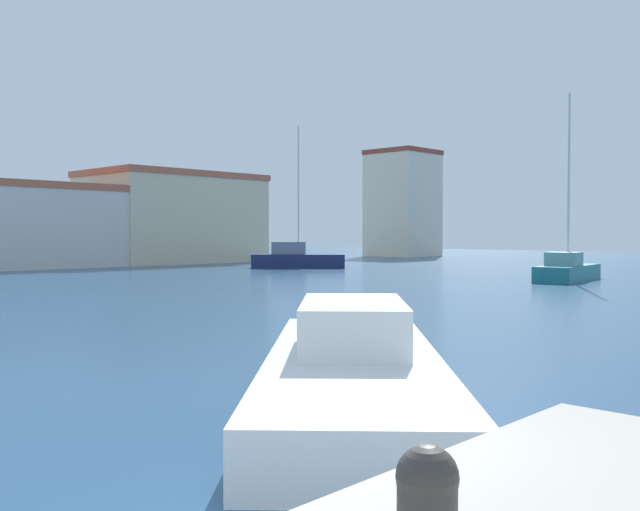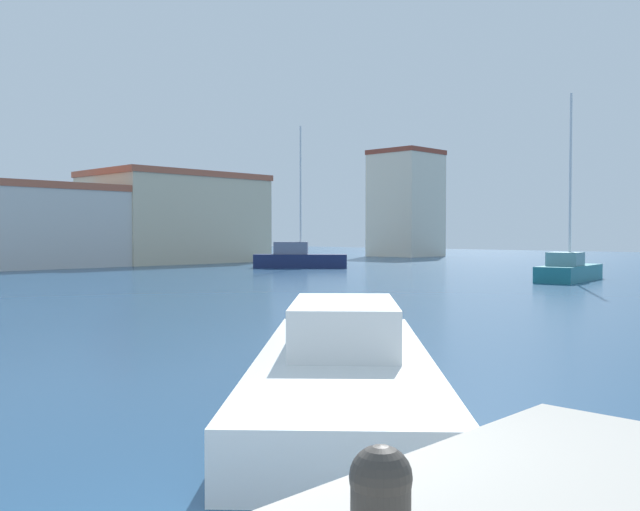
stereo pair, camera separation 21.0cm
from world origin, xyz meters
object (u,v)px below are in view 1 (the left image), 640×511
Objects in this scene: motorboat_white_far_left at (353,368)px; mooring_bollard at (427,509)px; sailboat_teal_outer_mooring at (567,270)px; sailboat_navy_behind_lamppost at (297,258)px.

mooring_bollard is at bearing -136.82° from motorboat_white_far_left.
mooring_bollard is 36.27m from sailboat_teal_outer_mooring.
mooring_bollard is 0.07× the size of motorboat_white_far_left.
sailboat_navy_behind_lamppost reaches higher than sailboat_teal_outer_mooring.
mooring_bollard is 48.06m from sailboat_navy_behind_lamppost.
motorboat_white_far_left is at bearing 43.18° from mooring_bollard.
sailboat_navy_behind_lamppost is (27.87, 29.50, 0.23)m from motorboat_white_far_left.
mooring_bollard reaches higher than motorboat_white_far_left.
mooring_bollard is 0.06× the size of sailboat_navy_behind_lamppost.
motorboat_white_far_left is at bearing -161.50° from sailboat_teal_outer_mooring.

